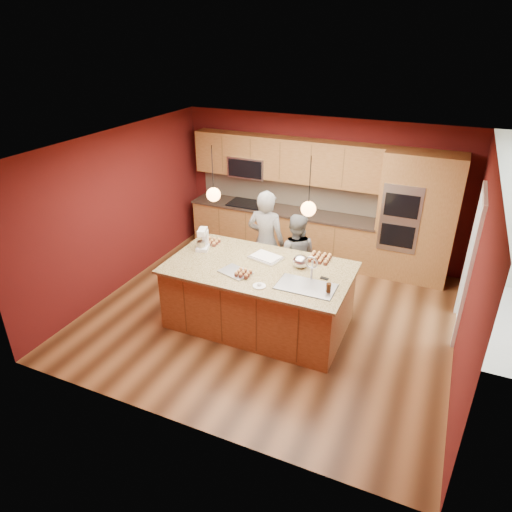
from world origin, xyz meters
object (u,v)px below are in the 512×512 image
at_px(mixing_bowl, 300,262).
at_px(stand_mixer, 203,241).
at_px(island, 260,295).
at_px(person_left, 266,242).
at_px(person_right, 295,256).

bearing_deg(mixing_bowl, stand_mixer, -178.41).
distance_m(island, person_left, 1.13).
height_order(island, stand_mixer, island).
relative_size(stand_mixer, mixing_bowl, 1.48).
bearing_deg(person_right, stand_mixer, 22.20).
xyz_separation_m(island, stand_mixer, (-1.05, 0.19, 0.63)).
xyz_separation_m(person_right, stand_mixer, (-1.25, -0.82, 0.40)).
xyz_separation_m(person_right, mixing_bowl, (0.35, -0.77, 0.34)).
xyz_separation_m(person_left, stand_mixer, (-0.73, -0.82, 0.24)).
distance_m(person_left, person_right, 0.54).
distance_m(island, person_right, 1.05).
height_order(person_left, mixing_bowl, person_left).
bearing_deg(island, mixing_bowl, 23.46).
relative_size(island, stand_mixer, 7.91).
height_order(person_right, mixing_bowl, person_right).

